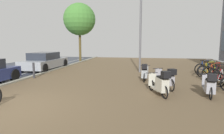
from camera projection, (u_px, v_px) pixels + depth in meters
The scene contains 15 objects.
ground at pixel (50, 113), 5.57m from camera, with size 21.00×40.00×0.13m.
bicycle_rack_05 at pixel (224, 78), 9.09m from camera, with size 1.32×0.48×0.95m.
bicycle_rack_06 at pixel (220, 75), 9.69m from camera, with size 1.40×0.49×1.02m.
bicycle_rack_07 at pixel (215, 73), 10.31m from camera, with size 1.44×0.48×1.03m.
bicycle_rack_08 at pixel (209, 71), 10.93m from camera, with size 1.41×0.48×1.01m.
bicycle_rack_09 at pixel (210, 70), 11.50m from camera, with size 1.43×0.48×1.01m.
bicycle_rack_10 at pixel (204, 69), 12.13m from camera, with size 1.32×0.50×0.98m.
scooter_near at pixel (166, 79), 8.26m from camera, with size 0.92×1.63×0.97m.
scooter_mid at pixel (160, 84), 7.23m from camera, with size 0.88×1.72×1.03m.
scooter_far at pixel (209, 85), 7.09m from camera, with size 0.60×1.74×0.95m.
scooter_extra at pixel (145, 73), 10.03m from camera, with size 0.52×1.71×0.96m.
parked_car_far at pixel (45, 61), 14.28m from camera, with size 1.92×4.27×1.27m.
lamp_post at pixel (141, 22), 12.51m from camera, with size 0.20×0.52×6.08m.
street_tree at pixel (79, 19), 19.93m from camera, with size 3.35×3.35×6.07m.
bollard_far at pixel (34, 70), 10.73m from camera, with size 0.12×0.12×0.88m.
Camera 1 is at (4.16, -4.94, 2.03)m, focal length 30.51 mm.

